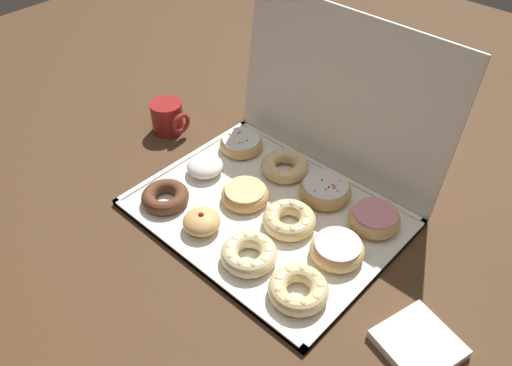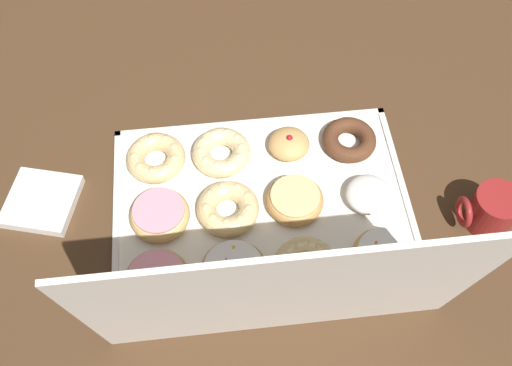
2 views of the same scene
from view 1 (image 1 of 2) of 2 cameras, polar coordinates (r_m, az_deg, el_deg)
name	(u,v)px [view 1 (image 1 of 2)]	position (r m, az deg, el deg)	size (l,w,h in m)	color
ground_plane	(267,215)	(1.19, 1.18, -3.53)	(3.00, 3.00, 0.00)	#4C331E
donut_box	(267,213)	(1.18, 1.18, -3.35)	(0.57, 0.44, 0.01)	white
box_lid_open	(340,98)	(1.22, 9.34, 9.35)	(0.57, 0.40, 0.01)	white
chocolate_cake_ring_donut_0	(165,197)	(1.21, -10.05, -1.51)	(0.11, 0.11, 0.03)	#59331E
jelly_filled_donut_1	(202,221)	(1.13, -6.04, -4.27)	(0.08, 0.08, 0.05)	tan
cruller_donut_2	(249,253)	(1.07, -0.78, -7.83)	(0.12, 0.12, 0.04)	beige
cruller_donut_3	(298,289)	(1.01, 4.73, -11.68)	(0.12, 0.12, 0.04)	#EACC8C
powdered_filled_donut_4	(206,165)	(1.28, -5.56, 1.97)	(0.09, 0.09, 0.04)	white
glazed_ring_donut_5	(245,194)	(1.19, -1.21, -1.26)	(0.11, 0.11, 0.04)	tan
cruller_donut_6	(289,220)	(1.13, 3.63, -4.11)	(0.12, 0.12, 0.04)	#EACC8C
pink_frosted_donut_7	(338,249)	(1.09, 9.04, -7.25)	(0.11, 0.11, 0.04)	#E5B770
sprinkle_donut_8	(241,143)	(1.34, -1.65, 4.43)	(0.11, 0.11, 0.04)	tan
cruller_donut_9	(285,166)	(1.27, 3.23, 1.94)	(0.12, 0.12, 0.04)	#EACC8C
sprinkle_donut_10	(325,190)	(1.21, 7.70, -0.78)	(0.12, 0.12, 0.04)	tan
pink_frosted_donut_11	(374,218)	(1.16, 13.01, -3.85)	(0.12, 0.12, 0.04)	#E5B770
coffee_mug	(168,117)	(1.44, -9.74, 7.29)	(0.11, 0.09, 0.09)	maroon
napkin_stack	(418,344)	(1.01, 17.57, -16.66)	(0.13, 0.13, 0.02)	white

